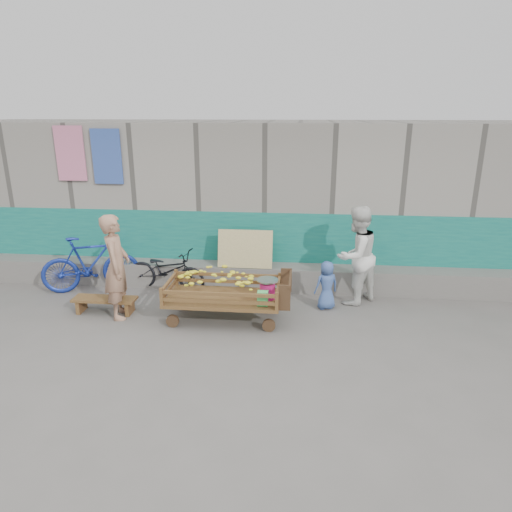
# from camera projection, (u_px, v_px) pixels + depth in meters

# --- Properties ---
(ground) EXTENTS (80.00, 80.00, 0.00)m
(ground) POSITION_uv_depth(u_px,v_px,m) (206.00, 347.00, 6.49)
(ground) COLOR #5C5954
(ground) RESTS_ON ground
(building_wall) EXTENTS (12.00, 3.50, 3.00)m
(building_wall) POSITION_uv_depth(u_px,v_px,m) (241.00, 195.00, 9.88)
(building_wall) COLOR gray
(building_wall) RESTS_ON ground
(banana_cart) EXTENTS (1.97, 0.90, 0.84)m
(banana_cart) POSITION_uv_depth(u_px,v_px,m) (221.00, 287.00, 7.17)
(banana_cart) COLOR #522F1D
(banana_cart) RESTS_ON ground
(bench) EXTENTS (1.04, 0.31, 0.26)m
(bench) POSITION_uv_depth(u_px,v_px,m) (105.00, 302.00, 7.55)
(bench) COLOR #522F1D
(bench) RESTS_ON ground
(vendor_man) EXTENTS (0.53, 0.69, 1.70)m
(vendor_man) POSITION_uv_depth(u_px,v_px,m) (117.00, 267.00, 7.22)
(vendor_man) COLOR #A5785E
(vendor_man) RESTS_ON ground
(woman) EXTENTS (1.05, 1.04, 1.71)m
(woman) POSITION_uv_depth(u_px,v_px,m) (356.00, 256.00, 7.76)
(woman) COLOR white
(woman) RESTS_ON ground
(child) EXTENTS (0.48, 0.40, 0.83)m
(child) POSITION_uv_depth(u_px,v_px,m) (326.00, 285.00, 7.65)
(child) COLOR #3E5EA0
(child) RESTS_ON ground
(bicycle_dark) EXTENTS (1.59, 0.84, 0.80)m
(bicycle_dark) POSITION_uv_depth(u_px,v_px,m) (167.00, 270.00, 8.42)
(bicycle_dark) COLOR black
(bicycle_dark) RESTS_ON ground
(bicycle_blue) EXTENTS (1.80, 1.09, 1.05)m
(bicycle_blue) POSITION_uv_depth(u_px,v_px,m) (91.00, 264.00, 8.38)
(bicycle_blue) COLOR #1A3099
(bicycle_blue) RESTS_ON ground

